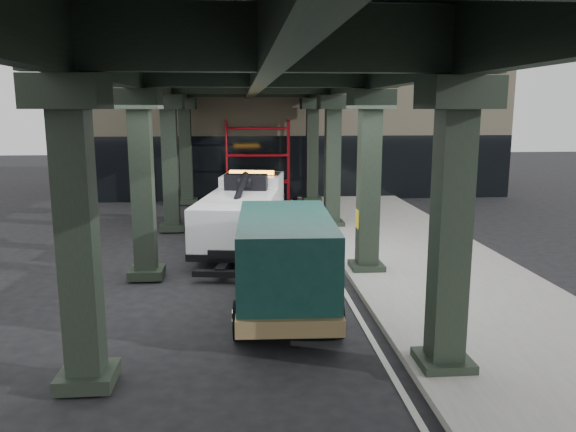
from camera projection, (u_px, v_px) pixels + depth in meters
name	position (u px, v px, depth m)	size (l,w,h in m)	color
ground	(278.00, 300.00, 13.44)	(90.00, 90.00, 0.00)	black
sidewalk	(433.00, 269.00, 15.76)	(5.00, 40.00, 0.15)	gray
lane_stripe	(334.00, 274.00, 15.54)	(0.12, 38.00, 0.01)	silver
viaduct	(256.00, 71.00, 14.34)	(7.40, 32.00, 6.40)	black
building	(289.00, 118.00, 32.43)	(22.00, 10.00, 8.00)	#C6B793
scaffolding	(258.00, 159.00, 27.37)	(3.08, 0.88, 4.00)	red
tow_truck	(245.00, 209.00, 18.77)	(3.20, 7.69, 2.45)	black
towed_van	(285.00, 258.00, 12.67)	(2.37, 5.53, 2.21)	#113D37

